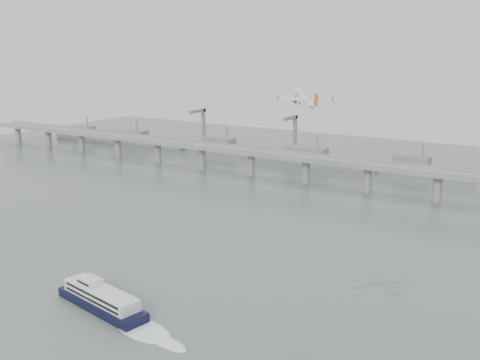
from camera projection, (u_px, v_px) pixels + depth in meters
The scene contains 5 objects.
ground at pixel (177, 279), 260.28m from camera, with size 900.00×900.00×0.00m, color #566460.
bridge at pixel (341, 166), 421.62m from camera, with size 800.00×22.00×23.90m.
distant_fleet at pixel (220, 148), 557.51m from camera, with size 453.00×60.90×40.00m.
ferry at pixel (102, 299), 229.92m from camera, with size 78.65×23.92×14.92m.
airliner at pixel (305, 98), 292.04m from camera, with size 27.65×26.56×11.50m.
Camera 1 is at (153.39, -190.01, 105.21)m, focal length 42.00 mm.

